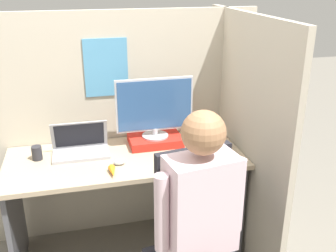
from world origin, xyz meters
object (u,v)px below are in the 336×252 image
Objects in this scene: office_chair at (196,243)px; pen_cup at (37,153)px; paper_box at (155,140)px; stapler at (220,143)px; person at (202,222)px; monitor at (155,107)px; carrot_toy at (113,172)px; laptop at (81,148)px.

office_chair is 10.99× the size of pen_cup.
pen_cup is at bearing -175.60° from paper_box.
pen_cup reaches higher than stapler.
paper_box and stapler have the same top height.
person is 14.29× the size of pen_cup.
paper_box is 0.78m from pen_cup.
monitor reaches higher than stapler.
paper_box is 0.68× the size of monitor.
office_chair is 0.77× the size of person.
person is at bearing -58.31° from carrot_toy.
person is (0.02, -0.96, -0.02)m from paper_box.
office_chair reaches higher than laptop.
monitor is 0.40× the size of person.
laptop is at bearing 125.98° from office_chair.
paper_box is 0.24m from monitor.
carrot_toy is at bearing -63.27° from laptop.
laptop is (-0.51, -0.04, 0.02)m from paper_box.
paper_box is at bearing 93.36° from office_chair.
carrot_toy is at bearing -35.82° from pen_cup.
laptop is 2.69× the size of carrot_toy.
paper_box is at bearing 4.85° from laptop.
office_chair is at bearing 80.92° from person.
person reaches higher than office_chair.
paper_box is 0.96m from person.
laptop is at bearing 3.55° from pen_cup.
stapler is at bearing 60.23° from office_chair.
monitor is at bearing 158.31° from stapler.
paper_box is 3.95× the size of pen_cup.
office_chair reaches higher than pen_cup.
stapler is at bearing -21.35° from paper_box.
pen_cup is at bearing 131.63° from person.
laptop reaches higher than carrot_toy.
carrot_toy is at bearing 132.00° from office_chair.
laptop reaches higher than stapler.
person reaches higher than pen_cup.
carrot_toy is at bearing -131.74° from paper_box.
carrot_toy is at bearing 121.69° from person.
stapler is (0.42, -0.17, -0.24)m from monitor.
monitor is 0.53× the size of office_chair.
stapler is (0.92, -0.12, -0.02)m from laptop.
carrot_toy is 0.10× the size of person.
paper_box is at bearing 48.26° from carrot_toy.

